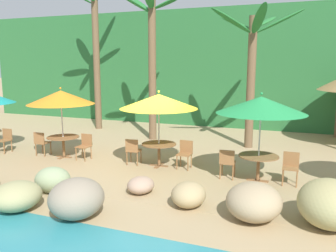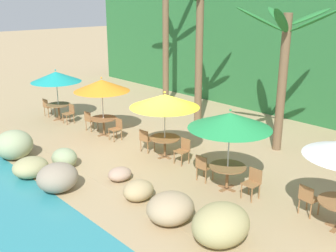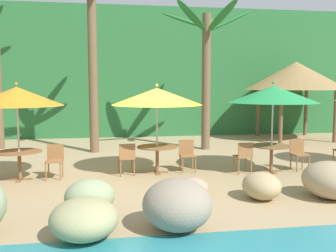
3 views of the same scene
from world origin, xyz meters
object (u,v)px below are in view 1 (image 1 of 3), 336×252
at_px(palm_tree_third, 252,56).
at_px(chair_orange_inland, 41,142).
at_px(umbrella_green, 261,105).
at_px(chair_green_seaward, 291,166).
at_px(palm_tree_second, 152,47).
at_px(chair_green_inland, 227,162).
at_px(umbrella_orange, 61,97).
at_px(dining_table_orange, 63,140).
at_px(dining_table_green, 258,160).
at_px(chair_yellow_inland, 133,150).
at_px(dining_table_yellow, 159,147).
at_px(palm_tree_nearest, 95,37).
at_px(umbrella_yellow, 159,101).
at_px(chair_orange_seaward, 85,145).
at_px(chair_yellow_seaward, 185,152).
at_px(chair_teal_seaward, 5,139).

bearing_deg(palm_tree_third, chair_orange_inland, -149.09).
distance_m(umbrella_green, chair_green_seaward, 1.84).
xyz_separation_m(umbrella_green, palm_tree_second, (-4.94, 3.99, 1.77)).
xyz_separation_m(chair_orange_inland, chair_green_inland, (6.66, -0.12, 0.00)).
bearing_deg(palm_tree_second, umbrella_orange, -114.04).
height_order(umbrella_orange, dining_table_orange, umbrella_orange).
bearing_deg(dining_table_green, umbrella_orange, 178.98).
height_order(chair_yellow_inland, palm_tree_second, palm_tree_second).
relative_size(dining_table_yellow, palm_tree_nearest, 0.16).
bearing_deg(umbrella_orange, chair_green_seaward, -0.21).
bearing_deg(palm_tree_second, palm_tree_third, -0.08).
distance_m(chair_orange_inland, chair_green_seaward, 8.36).
distance_m(chair_green_seaward, palm_tree_nearest, 11.45).
height_order(dining_table_orange, umbrella_yellow, umbrella_yellow).
relative_size(chair_orange_seaward, umbrella_yellow, 0.36).
bearing_deg(dining_table_yellow, chair_orange_seaward, -176.40).
height_order(umbrella_yellow, palm_tree_second, palm_tree_second).
distance_m(chair_orange_inland, chair_yellow_seaward, 5.24).
height_order(dining_table_yellow, palm_tree_third, palm_tree_third).
bearing_deg(palm_tree_third, chair_yellow_seaward, -112.39).
relative_size(dining_table_green, palm_tree_nearest, 0.16).
distance_m(chair_orange_seaward, chair_orange_inland, 1.71).
height_order(chair_teal_seaward, umbrella_yellow, umbrella_yellow).
bearing_deg(dining_table_yellow, palm_tree_second, 116.24).
bearing_deg(chair_yellow_seaward, umbrella_green, -10.80).
xyz_separation_m(chair_green_inland, palm_tree_third, (0.02, 4.12, 3.00)).
xyz_separation_m(umbrella_green, chair_green_inland, (-0.84, -0.13, -1.63)).
distance_m(umbrella_yellow, chair_yellow_seaward, 1.79).
relative_size(chair_orange_inland, palm_tree_second, 0.14).
relative_size(chair_teal_seaward, chair_orange_seaward, 1.00).
relative_size(umbrella_orange, chair_orange_inland, 2.83).
xyz_separation_m(palm_tree_nearest, palm_tree_second, (3.59, -1.33, -0.57)).
bearing_deg(umbrella_yellow, umbrella_orange, -176.37).
xyz_separation_m(palm_tree_nearest, palm_tree_third, (7.70, -1.33, -0.98)).
xyz_separation_m(umbrella_yellow, palm_tree_third, (2.31, 3.64, 1.43)).
xyz_separation_m(chair_green_seaward, palm_tree_third, (-1.67, 3.90, 3.00)).
bearing_deg(umbrella_yellow, palm_tree_third, 57.61).
distance_m(chair_teal_seaward, chair_yellow_inland, 5.16).
relative_size(dining_table_yellow, chair_green_inland, 1.26).
bearing_deg(umbrella_green, palm_tree_second, 141.03).
relative_size(dining_table_yellow, chair_yellow_seaward, 1.26).
relative_size(chair_orange_inland, chair_green_seaward, 1.00).
distance_m(chair_teal_seaward, umbrella_orange, 2.94).
relative_size(chair_green_inland, palm_tree_third, 0.17).
height_order(umbrella_green, dining_table_green, umbrella_green).
distance_m(umbrella_yellow, chair_green_inland, 2.82).
height_order(chair_yellow_inland, chair_green_seaward, same).
height_order(chair_orange_seaward, chair_green_inland, same).
bearing_deg(chair_orange_seaward, umbrella_yellow, 3.60).
relative_size(chair_teal_seaward, chair_green_inland, 1.00).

